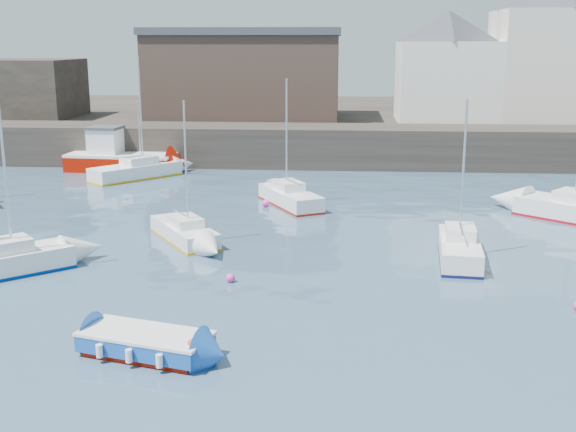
# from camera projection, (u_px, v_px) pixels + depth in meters

# --- Properties ---
(water) EXTENTS (220.00, 220.00, 0.00)m
(water) POSITION_uv_depth(u_px,v_px,m) (259.00, 357.00, 21.85)
(water) COLOR #2D4760
(water) RESTS_ON ground
(quay_wall) EXTENTS (90.00, 5.00, 3.00)m
(quay_wall) POSITION_uv_depth(u_px,v_px,m) (310.00, 146.00, 55.42)
(quay_wall) COLOR #28231E
(quay_wall) RESTS_ON ground
(land_strip) EXTENTS (90.00, 32.00, 2.80)m
(land_strip) POSITION_uv_depth(u_px,v_px,m) (318.00, 122.00, 72.89)
(land_strip) COLOR #28231E
(land_strip) RESTS_ON ground
(bldg_east_a) EXTENTS (13.36, 13.36, 11.80)m
(bldg_east_a) POSITION_uv_depth(u_px,v_px,m) (558.00, 48.00, 59.04)
(bldg_east_a) COLOR beige
(bldg_east_a) RESTS_ON land_strip
(bldg_east_d) EXTENTS (11.14, 11.14, 8.95)m
(bldg_east_d) POSITION_uv_depth(u_px,v_px,m) (447.00, 66.00, 59.55)
(bldg_east_d) COLOR white
(bldg_east_d) RESTS_ON land_strip
(warehouse) EXTENTS (16.40, 10.40, 7.60)m
(warehouse) POSITION_uv_depth(u_px,v_px,m) (245.00, 73.00, 62.40)
(warehouse) COLOR #3D2D26
(warehouse) RESTS_ON land_strip
(blue_dinghy) EXTENTS (4.31, 2.73, 0.76)m
(blue_dinghy) POSITION_uv_depth(u_px,v_px,m) (146.00, 343.00, 21.86)
(blue_dinghy) COLOR #9C0F01
(blue_dinghy) RESTS_ON ground
(fishing_boat) EXTENTS (8.10, 3.61, 5.22)m
(fishing_boat) POSITION_uv_depth(u_px,v_px,m) (118.00, 157.00, 53.17)
(fishing_boat) COLOR #9C0F01
(fishing_boat) RESTS_ON ground
(sailboat_a) EXTENTS (5.59, 5.28, 7.59)m
(sailboat_a) POSITION_uv_depth(u_px,v_px,m) (0.00, 263.00, 29.39)
(sailboat_a) COLOR white
(sailboat_a) RESTS_ON ground
(sailboat_b) EXTENTS (4.24, 5.28, 6.71)m
(sailboat_b) POSITION_uv_depth(u_px,v_px,m) (184.00, 231.00, 34.57)
(sailboat_b) COLOR white
(sailboat_b) RESTS_ON ground
(sailboat_c) EXTENTS (2.21, 5.41, 6.93)m
(sailboat_c) POSITION_uv_depth(u_px,v_px,m) (460.00, 248.00, 31.45)
(sailboat_c) COLOR white
(sailboat_c) RESTS_ON ground
(sailboat_f) EXTENTS (4.23, 5.76, 7.27)m
(sailboat_f) POSITION_uv_depth(u_px,v_px,m) (290.00, 197.00, 41.90)
(sailboat_f) COLOR white
(sailboat_f) RESTS_ON ground
(sailboat_h) EXTENTS (5.86, 6.26, 8.37)m
(sailboat_h) POSITION_uv_depth(u_px,v_px,m) (136.00, 171.00, 50.24)
(sailboat_h) COLOR white
(sailboat_h) RESTS_ON ground
(buoy_near) EXTENTS (0.37, 0.37, 0.37)m
(buoy_near) POSITION_uv_depth(u_px,v_px,m) (231.00, 282.00, 28.67)
(buoy_near) COLOR #FF38B1
(buoy_near) RESTS_ON ground
(buoy_far) EXTENTS (0.43, 0.43, 0.43)m
(buoy_far) POSITION_uv_depth(u_px,v_px,m) (266.00, 207.00, 41.73)
(buoy_far) COLOR #FF38B1
(buoy_far) RESTS_ON ground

